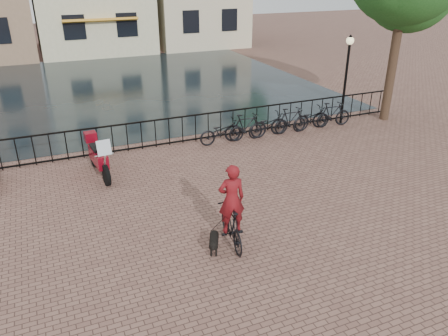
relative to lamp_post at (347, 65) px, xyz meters
name	(u,v)px	position (x,y,z in m)	size (l,w,h in m)	color
ground	(280,275)	(-7.20, -7.60, -2.38)	(100.00, 100.00, 0.00)	brown
canal_water	(120,86)	(-7.20, 9.70, -2.38)	(20.00, 20.00, 0.00)	black
railing	(169,132)	(-7.20, 0.40, -1.87)	(20.00, 0.05, 1.02)	black
lamp_post	(347,65)	(0.00, 0.00, 0.00)	(0.30, 0.30, 3.45)	black
cyclist	(231,210)	(-7.66, -6.11, -1.49)	(0.79, 1.75, 2.33)	black
dog	(214,242)	(-8.16, -6.28, -2.13)	(0.52, 0.77, 0.50)	black
motorcycle	(98,153)	(-9.89, -1.18, -1.64)	(0.69, 2.11, 1.48)	maroon
parked_bike_0	(222,132)	(-5.40, -0.20, -1.93)	(0.60, 1.72, 0.90)	black
parked_bike_1	(246,127)	(-4.45, -0.20, -1.88)	(0.47, 1.66, 1.00)	black
parked_bike_2	(268,125)	(-3.50, -0.20, -1.93)	(0.60, 1.72, 0.90)	black
parked_bike_3	(290,120)	(-2.55, -0.20, -1.88)	(0.47, 1.66, 1.00)	black
parked_bike_4	(311,119)	(-1.60, -0.20, -1.93)	(0.60, 1.72, 0.90)	black
parked_bike_5	(332,114)	(-0.65, -0.20, -1.88)	(0.47, 1.66, 1.00)	black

